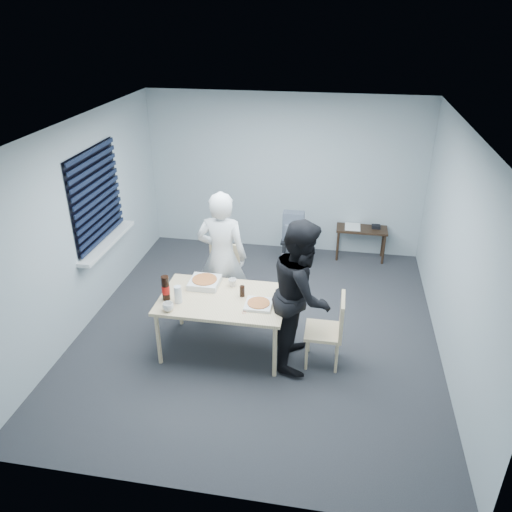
% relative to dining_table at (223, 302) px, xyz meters
% --- Properties ---
extents(room, '(5.00, 5.00, 5.00)m').
position_rel_dining_table_xyz_m(room, '(-1.85, 0.87, 0.78)').
color(room, '#292A2E').
rests_on(room, ground).
extents(dining_table, '(1.47, 0.93, 0.72)m').
position_rel_dining_table_xyz_m(dining_table, '(0.00, 0.00, 0.00)').
color(dining_table, beige).
rests_on(dining_table, ground).
extents(chair_far, '(0.42, 0.42, 0.89)m').
position_rel_dining_table_xyz_m(chair_far, '(-0.22, 0.98, -0.15)').
color(chair_far, beige).
rests_on(chair_far, ground).
extents(chair_right, '(0.42, 0.42, 0.89)m').
position_rel_dining_table_xyz_m(chair_right, '(1.28, -0.06, -0.15)').
color(chair_right, beige).
rests_on(chair_right, ground).
extents(person_white, '(0.65, 0.42, 1.77)m').
position_rel_dining_table_xyz_m(person_white, '(-0.17, 0.70, 0.23)').
color(person_white, silver).
rests_on(person_white, ground).
extents(person_black, '(0.47, 0.86, 1.77)m').
position_rel_dining_table_xyz_m(person_black, '(0.92, -0.03, 0.23)').
color(person_black, black).
rests_on(person_black, ground).
extents(side_table, '(0.81, 0.36, 0.54)m').
position_rel_dining_table_xyz_m(side_table, '(1.66, 2.75, -0.20)').
color(side_table, '#301F12').
rests_on(side_table, ground).
extents(stool, '(0.35, 0.35, 0.49)m').
position_rel_dining_table_xyz_m(stool, '(0.59, 2.26, -0.28)').
color(stool, black).
rests_on(stool, ground).
extents(backpack, '(0.32, 0.24, 0.45)m').
position_rel_dining_table_xyz_m(backpack, '(0.59, 2.24, 0.05)').
color(backpack, slate).
rests_on(backpack, stool).
extents(pizza_box_a, '(0.35, 0.35, 0.09)m').
position_rel_dining_table_xyz_m(pizza_box_a, '(-0.28, 0.25, 0.10)').
color(pizza_box_a, silver).
rests_on(pizza_box_a, dining_table).
extents(pizza_box_b, '(0.30, 0.30, 0.04)m').
position_rel_dining_table_xyz_m(pizza_box_b, '(0.44, -0.09, 0.08)').
color(pizza_box_b, silver).
rests_on(pizza_box_b, dining_table).
extents(mug_a, '(0.17, 0.17, 0.10)m').
position_rel_dining_table_xyz_m(mug_a, '(-0.54, -0.37, 0.11)').
color(mug_a, white).
rests_on(mug_a, dining_table).
extents(mug_b, '(0.10, 0.10, 0.09)m').
position_rel_dining_table_xyz_m(mug_b, '(0.05, 0.29, 0.11)').
color(mug_b, white).
rests_on(mug_b, dining_table).
extents(cola_glass, '(0.07, 0.07, 0.13)m').
position_rel_dining_table_xyz_m(cola_glass, '(0.22, 0.08, 0.13)').
color(cola_glass, black).
rests_on(cola_glass, dining_table).
extents(soda_bottle, '(0.09, 0.09, 0.30)m').
position_rel_dining_table_xyz_m(soda_bottle, '(-0.64, -0.14, 0.20)').
color(soda_bottle, black).
rests_on(soda_bottle, dining_table).
extents(plastic_cups, '(0.09, 0.09, 0.21)m').
position_rel_dining_table_xyz_m(plastic_cups, '(-0.48, -0.18, 0.16)').
color(plastic_cups, silver).
rests_on(plastic_cups, dining_table).
extents(rubber_band, '(0.06, 0.06, 0.00)m').
position_rel_dining_table_xyz_m(rubber_band, '(0.31, -0.26, 0.06)').
color(rubber_band, red).
rests_on(rubber_band, dining_table).
extents(papers, '(0.24, 0.33, 0.01)m').
position_rel_dining_table_xyz_m(papers, '(1.51, 2.78, -0.11)').
color(papers, white).
rests_on(papers, side_table).
extents(black_box, '(0.16, 0.13, 0.06)m').
position_rel_dining_table_xyz_m(black_box, '(1.88, 2.78, -0.09)').
color(black_box, black).
rests_on(black_box, side_table).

